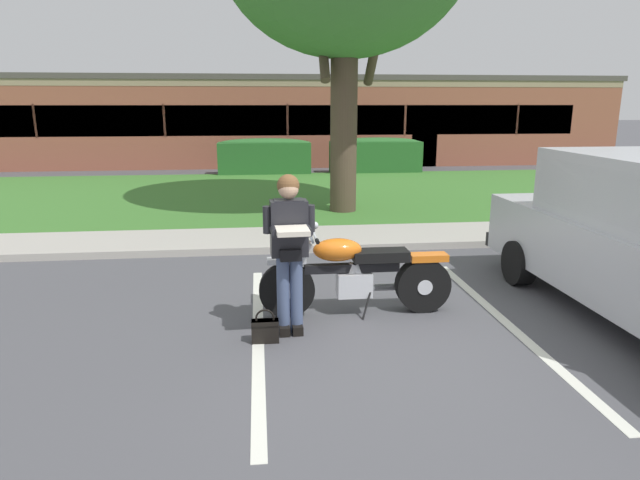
% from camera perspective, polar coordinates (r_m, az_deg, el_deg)
% --- Properties ---
extents(ground_plane, '(140.00, 140.00, 0.00)m').
position_cam_1_polar(ground_plane, '(5.99, 7.42, -9.80)').
color(ground_plane, '#4C4C51').
extents(curb_strip, '(60.00, 0.20, 0.12)m').
position_cam_1_polar(curb_strip, '(9.22, 2.31, -0.75)').
color(curb_strip, '#ADA89E').
rests_on(curb_strip, ground).
extents(concrete_walk, '(60.00, 1.50, 0.08)m').
position_cam_1_polar(concrete_walk, '(10.04, 1.58, 0.37)').
color(concrete_walk, '#ADA89E').
rests_on(concrete_walk, ground).
extents(grass_lawn, '(60.00, 8.50, 0.06)m').
position_cam_1_polar(grass_lawn, '(14.91, -1.09, 4.83)').
color(grass_lawn, '#3D752D').
rests_on(grass_lawn, ground).
extents(stall_stripe_0, '(0.13, 4.40, 0.01)m').
position_cam_1_polar(stall_stripe_0, '(6.01, -6.42, -9.63)').
color(stall_stripe_0, silver).
rests_on(stall_stripe_0, ground).
extents(stall_stripe_1, '(0.13, 4.40, 0.01)m').
position_cam_1_polar(stall_stripe_1, '(6.60, 18.72, -8.10)').
color(stall_stripe_1, silver).
rests_on(stall_stripe_1, ground).
extents(motorcycle, '(2.24, 0.82, 1.26)m').
position_cam_1_polar(motorcycle, '(6.41, 4.44, -3.44)').
color(motorcycle, black).
rests_on(motorcycle, ground).
extents(rider_person, '(0.54, 0.60, 1.70)m').
position_cam_1_polar(rider_person, '(5.70, -3.19, -0.22)').
color(rider_person, black).
rests_on(rider_person, ground).
extents(handbag, '(0.28, 0.13, 0.36)m').
position_cam_1_polar(handbag, '(5.77, -5.69, -9.13)').
color(handbag, black).
rests_on(handbag, ground).
extents(hedge_left, '(3.12, 0.90, 1.24)m').
position_cam_1_polar(hedge_left, '(19.10, -5.77, 8.66)').
color(hedge_left, '#286028').
rests_on(hedge_left, ground).
extents(hedge_center_left, '(3.15, 0.90, 1.24)m').
position_cam_1_polar(hedge_center_left, '(19.53, 5.75, 8.78)').
color(hedge_center_left, '#286028').
rests_on(hedge_center_left, ground).
extents(brick_building, '(26.46, 8.64, 3.42)m').
position_cam_1_polar(brick_building, '(25.13, -3.91, 12.39)').
color(brick_building, '#93513D').
rests_on(brick_building, ground).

